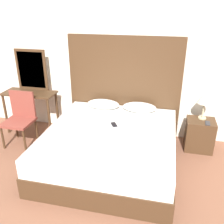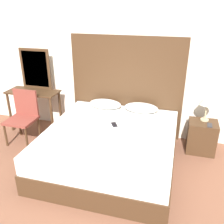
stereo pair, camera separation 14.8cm
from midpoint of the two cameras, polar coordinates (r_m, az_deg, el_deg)
wall_back at (r=4.25m, az=4.36°, el=12.13°), size 10.00×0.06×2.70m
bed at (r=3.67m, az=0.75°, el=-8.12°), size 1.83×1.95×0.54m
headboard at (r=4.30m, az=4.26°, el=5.58°), size 1.92×0.05×1.73m
pillow_left at (r=4.25m, az=-0.56°, el=1.84°), size 0.55×0.30×0.15m
pillow_right at (r=4.13m, az=7.72°, el=0.95°), size 0.55×0.30×0.15m
phone_on_bed at (r=3.69m, az=1.67°, el=-2.90°), size 0.13×0.17×0.01m
nightstand at (r=4.23m, az=20.72°, el=-5.33°), size 0.44×0.37×0.51m
table_lamp at (r=4.06m, az=22.06°, el=2.72°), size 0.24×0.24×0.47m
phone_on_nightstand at (r=4.05m, az=22.43°, el=-2.81°), size 0.08×0.15×0.01m
vanity_desk at (r=4.69m, az=-16.58°, el=2.79°), size 0.93×0.41×0.76m
vanity_mirror at (r=4.68m, az=-16.21°, el=9.44°), size 0.57×0.03×0.72m
chair at (r=4.42m, az=-18.69°, el=-0.39°), size 0.45×0.44×0.88m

